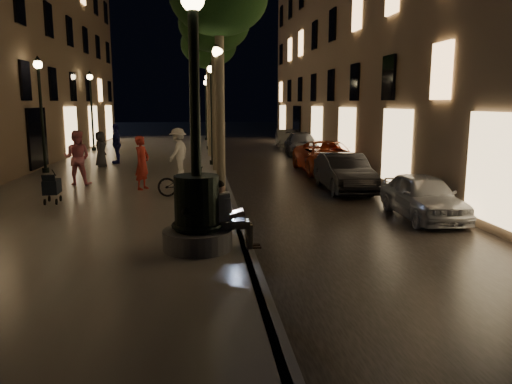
{
  "coord_description": "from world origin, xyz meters",
  "views": [
    {
      "loc": [
        -0.94,
        -7.8,
        3.11
      ],
      "look_at": [
        0.3,
        3.0,
        1.16
      ],
      "focal_mm": 35.0,
      "sensor_mm": 36.0,
      "label": 1
    }
  ],
  "objects": [
    {
      "name": "pedestrian_red",
      "position": [
        -2.86,
        9.3,
        1.11
      ],
      "size": [
        0.68,
        0.79,
        1.82
      ],
      "primitive_type": "imported",
      "rotation": [
        0.0,
        0.0,
        1.12
      ],
      "color": "red",
      "rests_on": "promenade"
    },
    {
      "name": "car_third",
      "position": [
        4.77,
        13.94,
        0.71
      ],
      "size": [
        2.39,
        5.13,
        1.42
      ],
      "primitive_type": "imported",
      "rotation": [
        0.0,
        0.0,
        -0.01
      ],
      "color": "#963213",
      "rests_on": "ground"
    },
    {
      "name": "tree_far",
      "position": [
        -0.22,
        26.0,
        6.43
      ],
      "size": [
        3.0,
        3.0,
        7.5
      ],
      "color": "#6B604C",
      "rests_on": "promenade"
    },
    {
      "name": "lamp_left_b",
      "position": [
        -7.4,
        14.0,
        3.24
      ],
      "size": [
        0.36,
        0.36,
        4.81
      ],
      "color": "black",
      "rests_on": "promenade"
    },
    {
      "name": "car_rear",
      "position": [
        5.2,
        21.69,
        0.66
      ],
      "size": [
        2.29,
        4.71,
        1.32
      ],
      "primitive_type": "imported",
      "rotation": [
        0.0,
        0.0,
        -0.1
      ],
      "color": "#2D2D32",
      "rests_on": "ground"
    },
    {
      "name": "cobble_lane",
      "position": [
        3.0,
        15.0,
        0.01
      ],
      "size": [
        6.0,
        45.0,
        0.02
      ],
      "primitive_type": "cube",
      "color": "black",
      "rests_on": "ground"
    },
    {
      "name": "car_second",
      "position": [
        4.19,
        9.29,
        0.66
      ],
      "size": [
        1.5,
        4.07,
        1.33
      ],
      "primitive_type": "imported",
      "rotation": [
        0.0,
        0.0,
        -0.02
      ],
      "color": "black",
      "rests_on": "ground"
    },
    {
      "name": "stroller",
      "position": [
        -5.24,
        7.15,
        0.69
      ],
      "size": [
        0.44,
        0.96,
        0.98
      ],
      "rotation": [
        0.0,
        0.0,
        0.05
      ],
      "color": "black",
      "rests_on": "promenade"
    },
    {
      "name": "seated_man_laptop",
      "position": [
        -0.39,
        2.0,
        0.93
      ],
      "size": [
        1.03,
        0.35,
        1.4
      ],
      "color": "gray",
      "rests_on": "promenade"
    },
    {
      "name": "pedestrian_dark",
      "position": [
        -5.42,
        15.67,
        1.01
      ],
      "size": [
        0.63,
        0.86,
        1.63
      ],
      "primitive_type": "imported",
      "rotation": [
        0.0,
        0.0,
        1.42
      ],
      "color": "#343439",
      "rests_on": "promenade"
    },
    {
      "name": "lamp_curb_d",
      "position": [
        -0.3,
        32.0,
        3.24
      ],
      "size": [
        0.36,
        0.36,
        4.81
      ],
      "color": "black",
      "rests_on": "promenade"
    },
    {
      "name": "pedestrian_white",
      "position": [
        -1.77,
        12.54,
        1.16
      ],
      "size": [
        1.18,
        1.43,
        1.92
      ],
      "primitive_type": "imported",
      "rotation": [
        0.0,
        0.0,
        4.27
      ],
      "color": "white",
      "rests_on": "promenade"
    },
    {
      "name": "curb_strip",
      "position": [
        0.0,
        15.0,
        0.1
      ],
      "size": [
        0.25,
        45.0,
        0.2
      ],
      "primitive_type": "cube",
      "color": "#59595B",
      "rests_on": "ground"
    },
    {
      "name": "lamp_left_c",
      "position": [
        -7.4,
        24.0,
        3.24
      ],
      "size": [
        0.36,
        0.36,
        4.81
      ],
      "color": "black",
      "rests_on": "promenade"
    },
    {
      "name": "lamp_curb_b",
      "position": [
        -0.3,
        16.0,
        3.24
      ],
      "size": [
        0.36,
        0.36,
        4.81
      ],
      "color": "black",
      "rests_on": "promenade"
    },
    {
      "name": "lamp_curb_a",
      "position": [
        -0.3,
        8.0,
        3.24
      ],
      "size": [
        0.36,
        0.36,
        4.81
      ],
      "color": "black",
      "rests_on": "promenade"
    },
    {
      "name": "promenade",
      "position": [
        -4.0,
        15.0,
        0.1
      ],
      "size": [
        8.0,
        45.0,
        0.2
      ],
      "primitive_type": "cube",
      "color": "slate",
      "rests_on": "ground"
    },
    {
      "name": "car_front",
      "position": [
        5.1,
        4.9,
        0.61
      ],
      "size": [
        1.54,
        3.63,
        1.22
      ],
      "primitive_type": "imported",
      "rotation": [
        0.0,
        0.0,
        -0.03
      ],
      "color": "#A0A2A7",
      "rests_on": "ground"
    },
    {
      "name": "pedestrian_pink",
      "position": [
        -5.27,
        10.54,
        1.18
      ],
      "size": [
        1.02,
        0.83,
        1.95
      ],
      "primitive_type": "imported",
      "rotation": [
        0.0,
        0.0,
        3.04
      ],
      "color": "pink",
      "rests_on": "promenade"
    },
    {
      "name": "ground",
      "position": [
        0.0,
        15.0,
        0.0
      ],
      "size": [
        120.0,
        120.0,
        0.0
      ],
      "primitive_type": "plane",
      "color": "black",
      "rests_on": "ground"
    },
    {
      "name": "pedestrian_blue",
      "position": [
        -4.92,
        17.05,
        1.16
      ],
      "size": [
        0.81,
        1.21,
        1.92
      ],
      "primitive_type": "imported",
      "rotation": [
        0.0,
        0.0,
        5.05
      ],
      "color": "navy",
      "rests_on": "promenade"
    },
    {
      "name": "car_fifth",
      "position": [
        5.2,
        27.03,
        0.62
      ],
      "size": [
        1.63,
        3.84,
        1.23
      ],
      "primitive_type": "imported",
      "rotation": [
        0.0,
        0.0,
        -0.09
      ],
      "color": "gray",
      "rests_on": "ground"
    },
    {
      "name": "lamp_curb_c",
      "position": [
        -0.3,
        24.0,
        3.24
      ],
      "size": [
        0.36,
        0.36,
        4.81
      ],
      "color": "black",
      "rests_on": "promenade"
    },
    {
      "name": "tree_third",
      "position": [
        -0.3,
        20.0,
        6.14
      ],
      "size": [
        3.0,
        3.0,
        7.2
      ],
      "color": "#6B604C",
      "rests_on": "promenade"
    },
    {
      "name": "fountain_lamppost",
      "position": [
        -1.0,
        2.0,
        1.21
      ],
      "size": [
        1.4,
        1.4,
        5.21
      ],
      "color": "#59595B",
      "rests_on": "promenade"
    },
    {
      "name": "tree_second",
      "position": [
        -0.2,
        14.0,
        6.33
      ],
      "size": [
        3.0,
        3.0,
        7.4
      ],
      "color": "#6B604C",
      "rests_on": "promenade"
    },
    {
      "name": "building_right",
      "position": [
        10.0,
        18.0,
        7.5
      ],
      "size": [
        8.0,
        36.0,
        15.0
      ],
      "primitive_type": "cube",
      "color": "#7E684F",
      "rests_on": "ground"
    },
    {
      "name": "bicycle",
      "position": [
        -1.37,
        7.72,
        0.67
      ],
      "size": [
        1.87,
        0.93,
        0.94
      ],
      "primitive_type": "imported",
      "rotation": [
        0.0,
        0.0,
        1.4
      ],
      "color": "black",
      "rests_on": "promenade"
    }
  ]
}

